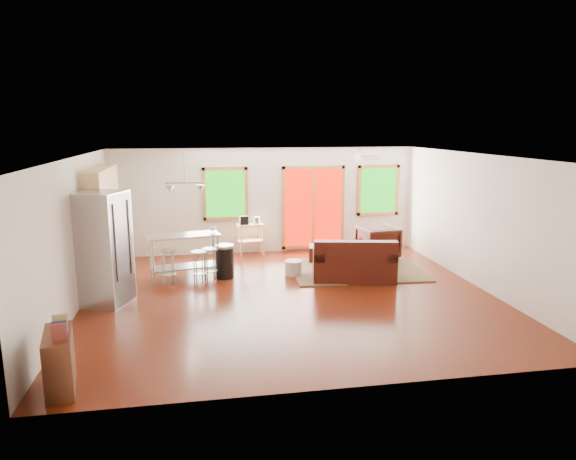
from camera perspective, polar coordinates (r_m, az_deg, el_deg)
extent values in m
cube|color=#3E1106|center=(9.69, 0.31, -7.38)|extent=(7.50, 7.00, 0.02)
cube|color=white|center=(9.18, 0.32, 8.28)|extent=(7.50, 7.00, 0.02)
cube|color=silver|center=(12.77, -2.48, 3.29)|extent=(7.50, 0.02, 2.60)
cube|color=silver|center=(9.45, -22.74, -0.55)|extent=(0.02, 7.00, 2.60)
cube|color=silver|center=(10.66, 20.62, 0.90)|extent=(0.02, 7.00, 2.60)
cube|color=silver|center=(6.03, 6.26, -6.23)|extent=(7.50, 0.02, 2.60)
cube|color=#0E550C|center=(12.60, -6.98, 4.02)|extent=(0.94, 0.02, 1.14)
cube|color=#B1662F|center=(12.54, -7.05, 6.78)|extent=(1.10, 0.05, 0.08)
cube|color=#B1662F|center=(12.70, -6.91, 1.29)|extent=(1.10, 0.05, 0.08)
cube|color=#B1662F|center=(12.59, -9.30, 3.94)|extent=(0.08, 0.05, 1.30)
cube|color=#B1662F|center=(12.64, -4.66, 4.09)|extent=(0.08, 0.05, 1.30)
cube|color=#AF0B00|center=(12.96, 2.83, 2.51)|extent=(1.44, 0.02, 1.94)
cube|color=#B1662F|center=(12.84, 2.88, 6.97)|extent=(1.60, 0.05, 0.08)
cube|color=#B1662F|center=(13.15, 2.79, -1.84)|extent=(1.60, 0.05, 0.08)
cube|color=#B1662F|center=(12.81, -0.49, 2.42)|extent=(0.08, 0.05, 2.10)
cube|color=#B1662F|center=(13.14, 6.07, 2.59)|extent=(0.08, 0.05, 2.10)
cube|color=#B1662F|center=(12.96, 2.83, 2.51)|extent=(0.08, 0.05, 1.94)
cube|color=#0E550C|center=(13.38, 9.99, 4.36)|extent=(0.94, 0.02, 1.14)
cube|color=#B1662F|center=(13.32, 10.09, 6.97)|extent=(1.10, 0.05, 0.08)
cube|color=#B1662F|center=(13.46, 9.90, 1.79)|extent=(1.10, 0.05, 0.08)
cube|color=#B1662F|center=(13.21, 7.91, 4.34)|extent=(0.08, 0.05, 1.30)
cube|color=#B1662F|center=(13.56, 12.03, 4.38)|extent=(0.08, 0.05, 1.30)
cube|color=#425737|center=(11.45, 7.54, -4.36)|extent=(2.92, 2.31, 0.03)
cube|color=black|center=(10.74, 7.27, -4.21)|extent=(1.81, 1.25, 0.47)
cube|color=black|center=(10.29, 7.53, -2.38)|extent=(1.67, 0.55, 0.42)
cube|color=black|center=(10.61, 3.44, -2.54)|extent=(0.40, 0.97, 0.18)
cube|color=black|center=(10.76, 11.14, -2.54)|extent=(0.40, 0.97, 0.18)
cube|color=black|center=(10.69, 5.33, -2.59)|extent=(0.79, 0.73, 0.13)
cube|color=black|center=(10.76, 9.22, -2.59)|extent=(0.79, 0.73, 0.13)
cube|color=#3E1D0F|center=(11.84, 7.70, -1.97)|extent=(1.15, 0.86, 0.04)
cube|color=#3E1D0F|center=(11.65, 5.60, -3.17)|extent=(0.08, 0.08, 0.37)
cube|color=#3E1D0F|center=(11.70, 9.82, -3.23)|extent=(0.08, 0.08, 0.37)
cube|color=#3E1D0F|center=(12.09, 5.59, -2.63)|extent=(0.08, 0.08, 0.37)
cube|color=#3E1D0F|center=(12.13, 9.65, -2.69)|extent=(0.08, 0.08, 0.37)
imported|color=black|center=(12.43, 9.91, -1.18)|extent=(0.94, 0.89, 0.86)
cube|color=black|center=(12.09, 3.65, -2.60)|extent=(0.65, 0.65, 0.37)
cylinder|color=beige|center=(10.94, 0.58, -4.24)|extent=(0.45, 0.45, 0.31)
imported|color=silver|center=(11.61, 8.04, -1.73)|extent=(0.21, 0.22, 0.18)
sphere|color=#B32527|center=(11.61, 8.15, -1.00)|extent=(0.08, 0.08, 0.07)
sphere|color=#B32527|center=(11.54, 7.98, -0.97)|extent=(0.08, 0.08, 0.07)
sphere|color=#B32527|center=(11.60, 7.98, -0.80)|extent=(0.08, 0.08, 0.07)
imported|color=maroon|center=(11.77, 8.39, -1.27)|extent=(0.22, 0.03, 0.29)
cube|color=#DEAD74|center=(11.20, -18.98, -2.95)|extent=(0.60, 2.20, 0.90)
cube|color=black|center=(11.10, -19.14, -0.60)|extent=(0.64, 2.24, 0.04)
cube|color=#DEAD74|center=(10.96, -20.12, 4.65)|extent=(0.36, 2.20, 0.70)
cylinder|color=#B7BABC|center=(10.59, -19.60, -0.58)|extent=(0.12, 0.12, 0.18)
cube|color=black|center=(11.46, -18.87, 0.40)|extent=(0.22, 0.18, 0.20)
cube|color=#B7BABC|center=(9.60, -19.99, -1.95)|extent=(1.03, 1.02, 2.02)
cube|color=gray|center=(9.41, -17.93, -2.08)|extent=(0.28, 0.70, 1.97)
cylinder|color=gray|center=(9.15, -18.60, -1.42)|extent=(0.03, 0.03, 1.34)
cylinder|color=gray|center=(9.57, -17.18, -0.77)|extent=(0.03, 0.03, 1.34)
cube|color=#B7BABC|center=(10.79, -11.51, -0.61)|extent=(1.54, 0.86, 0.04)
cube|color=gray|center=(10.95, -11.37, -3.99)|extent=(1.43, 0.76, 0.03)
cylinder|color=gray|center=(10.60, -14.73, -3.55)|extent=(0.05, 0.05, 0.88)
cylinder|color=gray|center=(10.81, -7.75, -2.97)|extent=(0.05, 0.05, 0.88)
cylinder|color=gray|center=(11.03, -15.00, -2.97)|extent=(0.05, 0.05, 0.88)
cylinder|color=gray|center=(11.23, -8.29, -2.43)|extent=(0.05, 0.05, 0.88)
imported|color=white|center=(10.92, -8.37, 0.23)|extent=(0.15, 0.13, 0.13)
cylinder|color=#B7BABC|center=(10.44, -13.24, -2.27)|extent=(0.37, 0.37, 0.04)
cylinder|color=gray|center=(10.60, -12.58, -4.03)|extent=(0.03, 0.03, 0.68)
cylinder|color=gray|center=(10.63, -13.56, -4.03)|extent=(0.03, 0.03, 0.68)
cylinder|color=gray|center=(10.46, -13.73, -4.29)|extent=(0.03, 0.03, 0.68)
cylinder|color=gray|center=(10.43, -12.74, -4.30)|extent=(0.03, 0.03, 0.68)
cylinder|color=gray|center=(10.56, -13.12, -4.78)|extent=(0.34, 0.34, 0.01)
cylinder|color=#B7BABC|center=(10.41, -9.88, -2.43)|extent=(0.39, 0.39, 0.04)
cylinder|color=gray|center=(10.60, -9.50, -4.04)|extent=(0.03, 0.03, 0.63)
cylinder|color=gray|center=(10.56, -10.39, -4.13)|extent=(0.03, 0.03, 0.63)
cylinder|color=gray|center=(10.40, -10.15, -4.37)|extent=(0.03, 0.03, 0.63)
cylinder|color=gray|center=(10.44, -9.24, -4.27)|extent=(0.03, 0.03, 0.63)
cylinder|color=gray|center=(10.53, -9.80, -4.78)|extent=(0.35, 0.35, 0.01)
cylinder|color=#B7BABC|center=(10.57, -8.66, -2.14)|extent=(0.37, 0.37, 0.04)
cylinder|color=gray|center=(10.75, -8.25, -3.75)|extent=(0.03, 0.03, 0.64)
cylinder|color=gray|center=(10.72, -9.15, -3.82)|extent=(0.03, 0.03, 0.64)
cylinder|color=gray|center=(10.56, -8.96, -4.06)|extent=(0.03, 0.03, 0.64)
cylinder|color=gray|center=(10.59, -8.05, -3.98)|extent=(0.03, 0.03, 0.64)
cylinder|color=gray|center=(10.69, -8.58, -4.48)|extent=(0.34, 0.34, 0.01)
cylinder|color=black|center=(10.79, -7.02, -3.61)|extent=(0.47, 0.47, 0.66)
cylinder|color=#B7BABC|center=(10.70, -7.06, -1.80)|extent=(0.49, 0.49, 0.05)
cube|color=#DEAD74|center=(12.52, -4.20, 0.60)|extent=(0.69, 0.50, 0.04)
cube|color=#DEAD74|center=(12.60, -4.17, -1.16)|extent=(0.65, 0.46, 0.03)
cube|color=#DEAD74|center=(12.38, -5.23, -1.32)|extent=(0.04, 0.04, 0.77)
cube|color=#DEAD74|center=(12.50, -2.77, -1.16)|extent=(0.04, 0.04, 0.77)
cube|color=#DEAD74|center=(12.69, -5.56, -1.01)|extent=(0.04, 0.04, 0.77)
cube|color=#DEAD74|center=(12.82, -3.15, -0.85)|extent=(0.04, 0.04, 0.77)
cube|color=black|center=(12.46, -4.95, 1.09)|extent=(0.23, 0.21, 0.20)
cylinder|color=#B7BABC|center=(12.54, -3.47, 1.10)|extent=(0.17, 0.17, 0.17)
cube|color=#3E1D0F|center=(6.92, -24.06, -13.18)|extent=(0.46, 0.85, 0.71)
cube|color=maroon|center=(6.49, -24.12, -10.38)|extent=(0.17, 0.07, 0.21)
cube|color=navy|center=(6.62, -24.05, -10.03)|extent=(0.17, 0.07, 0.20)
cube|color=tan|center=(6.74, -24.01, -9.49)|extent=(0.17, 0.07, 0.23)
cube|color=maroon|center=(6.87, -23.94, -9.31)|extent=(0.17, 0.07, 0.18)
cube|color=white|center=(10.16, 8.71, 8.02)|extent=(0.35, 0.35, 0.12)
cylinder|color=gray|center=(10.56, -11.43, 6.80)|extent=(0.02, 0.02, 0.60)
cube|color=gray|center=(10.59, -11.37, 5.18)|extent=(0.80, 0.04, 0.03)
cone|color=#B7BABC|center=(10.61, -12.96, 4.47)|extent=(0.18, 0.18, 0.14)
cone|color=#B7BABC|center=(10.60, -9.72, 4.59)|extent=(0.18, 0.18, 0.14)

